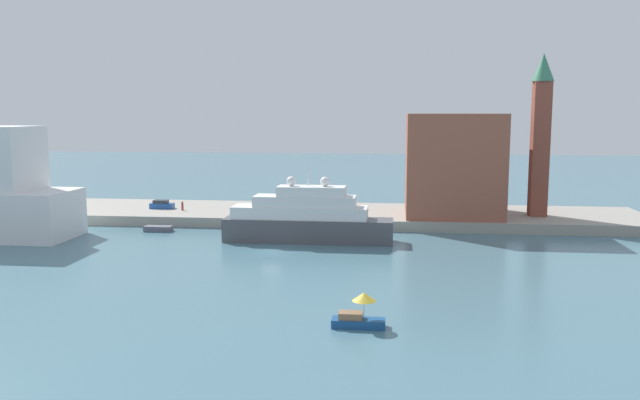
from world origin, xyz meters
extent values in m
plane|color=slate|center=(0.00, 0.00, 0.00)|extent=(400.00, 400.00, 0.00)
cube|color=gray|center=(0.00, 25.75, 0.79)|extent=(110.00, 19.50, 1.58)
cube|color=#4C4C51|center=(3.65, 7.50, 1.59)|extent=(23.17, 4.65, 3.19)
cube|color=white|center=(2.49, 7.50, 4.02)|extent=(18.54, 4.28, 1.66)
cube|color=white|center=(3.19, 7.50, 5.59)|extent=(13.90, 3.91, 1.47)
cube|color=white|center=(4.11, 7.50, 6.99)|extent=(9.27, 3.53, 1.33)
cylinder|color=silver|center=(3.65, 7.50, 8.94)|extent=(0.16, 0.16, 2.57)
sphere|color=white|center=(5.97, 7.50, 8.31)|extent=(1.31, 1.31, 1.31)
sphere|color=white|center=(1.33, 7.50, 8.31)|extent=(1.31, 1.31, 1.31)
cube|color=navy|center=(12.61, -27.47, 0.35)|extent=(4.41, 1.52, 0.71)
cube|color=#8C6647|center=(11.95, -27.47, 0.99)|extent=(1.94, 1.21, 0.56)
cylinder|color=#B2B2B2|center=(13.05, -27.47, 1.49)|extent=(0.06, 0.06, 1.56)
cone|color=gold|center=(13.05, -27.47, 2.61)|extent=(1.96, 1.96, 0.69)
cube|color=#595966|center=(-19.62, 12.40, 0.41)|extent=(4.09, 1.70, 0.81)
cube|color=#93513D|center=(24.43, 24.14, 9.50)|extent=(14.65, 15.01, 15.85)
cube|color=brown|center=(37.51, 24.09, 11.94)|extent=(2.58, 2.58, 20.74)
cone|color=#387A5B|center=(37.51, 24.09, 24.43)|extent=(3.35, 3.35, 4.23)
cube|color=#1E4C99|center=(-23.53, 24.61, 2.02)|extent=(3.88, 1.68, 0.90)
cube|color=#262D33|center=(-23.72, 24.61, 2.74)|extent=(2.33, 1.51, 0.55)
cylinder|color=maroon|center=(-19.44, 23.00, 2.23)|extent=(0.36, 0.36, 1.31)
sphere|color=tan|center=(-19.44, 23.00, 3.00)|extent=(0.24, 0.24, 0.24)
cylinder|color=black|center=(-2.96, 17.10, 1.99)|extent=(0.37, 0.37, 0.82)
camera|label=1|loc=(15.48, -78.74, 17.57)|focal=36.17mm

